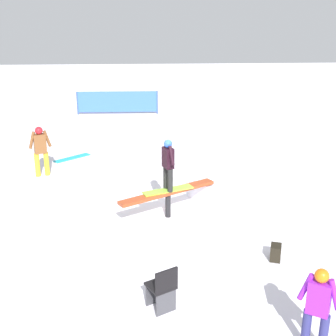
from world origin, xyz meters
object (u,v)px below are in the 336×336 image
at_px(loose_snowboard_cyan, 72,158).
at_px(backpack_on_snow, 276,252).
at_px(bystander_purple, 318,306).
at_px(bystander_brown, 40,149).
at_px(main_rider_on_rail, 168,166).
at_px(rail_feature, 168,194).
at_px(folding_chair, 162,289).

bearing_deg(loose_snowboard_cyan, backpack_on_snow, -93.17).
distance_m(bystander_purple, bystander_brown, 9.91).
height_order(main_rider_on_rail, bystander_purple, main_rider_on_rail).
bearing_deg(bystander_purple, backpack_on_snow, 118.96).
distance_m(rail_feature, loose_snowboard_cyan, 5.75).
relative_size(loose_snowboard_cyan, folding_chair, 1.52).
bearing_deg(loose_snowboard_cyan, folding_chair, -111.98).
xyz_separation_m(bystander_brown, backpack_on_snow, (-5.92, 5.34, -0.71)).
relative_size(rail_feature, backpack_on_snow, 7.26).
bearing_deg(main_rider_on_rail, bystander_purple, 90.46).
bearing_deg(rail_feature, bystander_brown, -70.90).
bearing_deg(bystander_purple, loose_snowboard_cyan, 149.54).
bearing_deg(main_rider_on_rail, loose_snowboard_cyan, -79.39).
bearing_deg(bystander_brown, bystander_purple, -72.86).
distance_m(loose_snowboard_cyan, folding_chair, 9.02).
relative_size(loose_snowboard_cyan, backpack_on_snow, 3.93).
bearing_deg(folding_chair, main_rider_on_rail, -123.56).
relative_size(rail_feature, main_rider_on_rail, 1.87).
bearing_deg(rail_feature, bystander_purple, 81.56).
height_order(folding_chair, backpack_on_snow, folding_chair).
xyz_separation_m(rail_feature, main_rider_on_rail, (0.00, 0.00, 0.75)).
bearing_deg(loose_snowboard_cyan, bystander_purple, -102.17).
bearing_deg(folding_chair, bystander_purple, 125.16).
distance_m(rail_feature, folding_chair, 3.78).
height_order(rail_feature, folding_chair, folding_chair).
bearing_deg(bystander_purple, rail_feature, 144.27).
bearing_deg(main_rider_on_rail, rail_feature, 0.00).
distance_m(folding_chair, backpack_on_snow, 2.92).
distance_m(bystander_purple, folding_chair, 2.62).
relative_size(main_rider_on_rail, bystander_purple, 0.91).
relative_size(rail_feature, bystander_brown, 1.57).
bearing_deg(loose_snowboard_cyan, rail_feature, -97.29).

